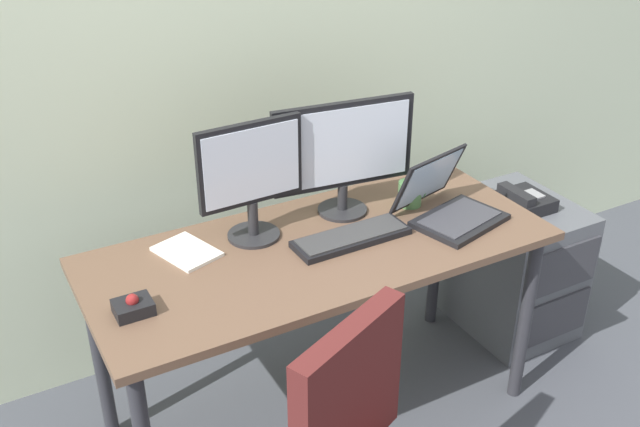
{
  "coord_description": "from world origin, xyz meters",
  "views": [
    {
      "loc": [
        -1.03,
        -1.86,
        2.02
      ],
      "look_at": [
        0.0,
        0.0,
        0.87
      ],
      "focal_mm": 41.35,
      "sensor_mm": 36.0,
      "label": 1
    }
  ],
  "objects": [
    {
      "name": "paper_notepad",
      "position": [
        -0.41,
        0.17,
        0.76
      ],
      "size": [
        0.2,
        0.24,
        0.01
      ],
      "primitive_type": "cube",
      "rotation": [
        0.0,
        0.0,
        0.31
      ],
      "color": "white",
      "rests_on": "desk"
    },
    {
      "name": "back_wall",
      "position": [
        0.0,
        0.69,
        1.4
      ],
      "size": [
        6.0,
        0.1,
        2.8
      ],
      "primitive_type": "cube",
      "color": "beige",
      "rests_on": "ground"
    },
    {
      "name": "laptop",
      "position": [
        0.49,
        -0.05,
        0.8
      ],
      "size": [
        0.38,
        0.38,
        0.23
      ],
      "color": "black",
      "rests_on": "desk"
    },
    {
      "name": "file_cabinet",
      "position": [
        1.02,
        0.1,
        0.3
      ],
      "size": [
        0.42,
        0.53,
        0.59
      ],
      "color": "#55585E",
      "rests_on": "ground"
    },
    {
      "name": "trackball_mouse",
      "position": [
        -0.66,
        -0.08,
        0.77
      ],
      "size": [
        0.11,
        0.09,
        0.07
      ],
      "color": "black",
      "rests_on": "desk"
    },
    {
      "name": "ground_plane",
      "position": [
        0.0,
        0.0,
        0.0
      ],
      "size": [
        8.0,
        8.0,
        0.0
      ],
      "primitive_type": "plane",
      "color": "#44474E"
    },
    {
      "name": "keyboard",
      "position": [
        0.11,
        -0.03,
        0.76
      ],
      "size": [
        0.41,
        0.14,
        0.03
      ],
      "color": "black",
      "rests_on": "desk"
    },
    {
      "name": "desk_phone",
      "position": [
        1.01,
        0.09,
        0.63
      ],
      "size": [
        0.17,
        0.2,
        0.09
      ],
      "color": "black",
      "rests_on": "file_cabinet"
    },
    {
      "name": "coffee_mug",
      "position": [
        0.43,
        0.1,
        0.8
      ],
      "size": [
        0.1,
        0.09,
        0.09
      ],
      "color": "#518449",
      "rests_on": "desk"
    },
    {
      "name": "desk",
      "position": [
        0.0,
        0.0,
        0.67
      ],
      "size": [
        1.57,
        0.67,
        0.75
      ],
      "color": "brown",
      "rests_on": "ground"
    },
    {
      "name": "monitor_side",
      "position": [
        -0.17,
        0.16,
        0.99
      ],
      "size": [
        0.37,
        0.18,
        0.42
      ],
      "color": "#262628",
      "rests_on": "desk"
    },
    {
      "name": "monitor_main",
      "position": [
        0.19,
        0.17,
        0.99
      ],
      "size": [
        0.52,
        0.18,
        0.42
      ],
      "color": "#262628",
      "rests_on": "desk"
    }
  ]
}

